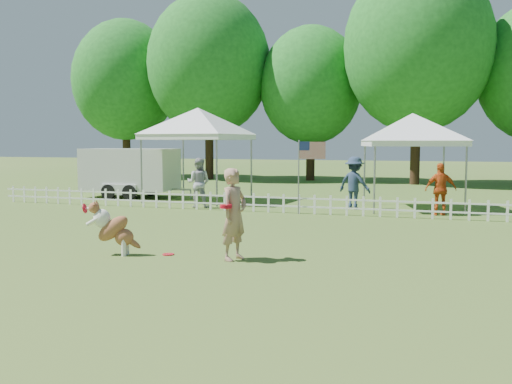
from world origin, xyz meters
TOP-DOWN VIEW (x-y plane):
  - ground at (0.00, 0.00)m, footprint 120.00×120.00m
  - picket_fence at (0.00, 7.00)m, footprint 22.00×0.08m
  - handler at (0.82, -0.23)m, footprint 0.58×0.73m
  - dog at (-1.59, -0.56)m, footprint 1.08×0.58m
  - frisbee_on_turf at (-0.59, -0.21)m, footprint 0.30×0.30m
  - canopy_tent_left at (-4.34, 9.58)m, footprint 3.55×3.55m
  - canopy_tent_right at (3.49, 9.36)m, footprint 3.66×3.66m
  - cargo_trailer at (-7.52, 9.96)m, footprint 4.69×2.27m
  - flag_pole at (0.25, 6.93)m, footprint 0.87×0.36m
  - spectator_a at (-3.40, 7.51)m, footprint 0.90×0.74m
  - spectator_b at (1.71, 8.71)m, footprint 1.29×1.02m
  - spectator_c at (4.45, 7.95)m, footprint 1.01×0.62m
  - tree_far_left at (-15.00, 22.00)m, footprint 6.60×6.60m
  - tree_left at (-9.00, 21.50)m, footprint 7.40×7.40m
  - tree_center_left at (-3.00, 22.50)m, footprint 6.00×6.00m
  - tree_center_right at (3.00, 21.00)m, footprint 7.60×7.60m

SIDE VIEW (x-z plane):
  - ground at x=0.00m, z-range 0.00..0.00m
  - frisbee_on_turf at x=-0.59m, z-range 0.00..0.02m
  - picket_fence at x=0.00m, z-range 0.00..0.60m
  - dog at x=-1.59m, z-range 0.00..1.06m
  - spectator_c at x=4.45m, z-range 0.00..1.60m
  - spectator_a at x=-3.40m, z-range 0.00..1.70m
  - handler at x=0.82m, z-range 0.00..1.74m
  - spectator_b at x=1.71m, z-range 0.00..1.75m
  - cargo_trailer at x=-7.52m, z-range 0.00..2.01m
  - flag_pole at x=0.25m, z-range 0.00..2.30m
  - canopy_tent_right at x=3.49m, z-range 0.00..3.11m
  - canopy_tent_left at x=-4.34m, z-range 0.00..3.45m
  - tree_center_left at x=-3.00m, z-range 0.00..9.80m
  - tree_far_left at x=-15.00m, z-range 0.00..11.00m
  - tree_left at x=-9.00m, z-range 0.00..12.00m
  - tree_center_right at x=3.00m, z-range 0.00..12.60m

